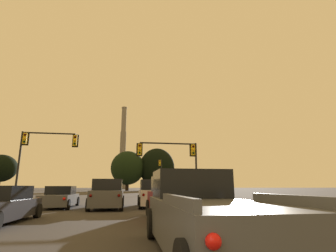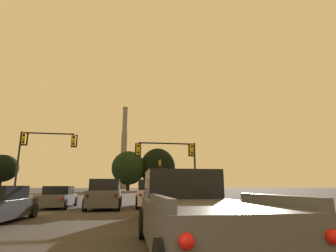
% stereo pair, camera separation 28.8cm
% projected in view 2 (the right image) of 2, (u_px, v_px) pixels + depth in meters
% --- Properties ---
extents(sedan_left_lane_front, '(2.01, 4.71, 1.43)m').
position_uv_depth(sedan_left_lane_front, '(58.00, 197.00, 17.82)').
color(sedan_left_lane_front, '#4C4F54').
rests_on(sedan_left_lane_front, ground_plane).
extents(suv_right_lane_second, '(2.23, 4.95, 1.86)m').
position_uv_depth(suv_right_lane_second, '(171.00, 198.00, 11.35)').
color(suv_right_lane_second, maroon).
rests_on(suv_right_lane_second, ground_plane).
extents(suv_right_lane_front, '(2.28, 4.97, 1.86)m').
position_uv_depth(suv_right_lane_front, '(151.00, 194.00, 18.53)').
color(suv_right_lane_front, silver).
rests_on(suv_right_lane_front, ground_plane).
extents(pickup_truck_right_lane_third, '(2.27, 5.53, 1.82)m').
position_uv_depth(pickup_truck_right_lane_third, '(193.00, 214.00, 5.67)').
color(pickup_truck_right_lane_third, '#4C4F54').
rests_on(pickup_truck_right_lane_third, ground_plane).
extents(suv_center_lane_front, '(2.17, 4.93, 1.86)m').
position_uv_depth(suv_center_lane_front, '(105.00, 194.00, 17.11)').
color(suv_center_lane_front, '#4C4F54').
rests_on(suv_center_lane_front, ground_plane).
extents(traffic_light_overhead_right, '(5.95, 0.50, 5.54)m').
position_uv_depth(traffic_light_overhead_right, '(175.00, 156.00, 25.04)').
color(traffic_light_overhead_right, black).
rests_on(traffic_light_overhead_right, ground_plane).
extents(traffic_light_far_right, '(0.78, 0.50, 6.42)m').
position_uv_depth(traffic_light_far_right, '(161.00, 171.00, 49.14)').
color(traffic_light_far_right, black).
rests_on(traffic_light_far_right, ground_plane).
extents(traffic_light_overhead_left, '(5.27, 0.50, 6.45)m').
position_uv_depth(traffic_light_overhead_left, '(39.00, 148.00, 24.60)').
color(traffic_light_overhead_left, black).
rests_on(traffic_light_overhead_left, ground_plane).
extents(smokestack, '(6.10, 6.10, 46.75)m').
position_uv_depth(smokestack, '(124.00, 156.00, 147.22)').
color(smokestack, slate).
rests_on(smokestack, ground_plane).
extents(treeline_left_mid, '(11.37, 10.24, 13.35)m').
position_uv_depth(treeline_left_mid, '(128.00, 168.00, 89.55)').
color(treeline_left_mid, black).
rests_on(treeline_left_mid, ground_plane).
extents(treeline_far_left, '(12.23, 11.01, 14.61)m').
position_uv_depth(treeline_far_left, '(158.00, 168.00, 91.72)').
color(treeline_far_left, black).
rests_on(treeline_far_left, ground_plane).
extents(treeline_center_right, '(9.72, 8.75, 11.28)m').
position_uv_depth(treeline_center_right, '(2.00, 168.00, 82.37)').
color(treeline_center_right, black).
rests_on(treeline_center_right, ground_plane).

